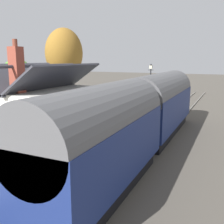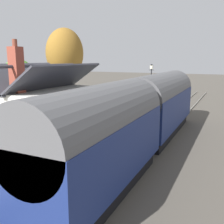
% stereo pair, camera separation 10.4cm
% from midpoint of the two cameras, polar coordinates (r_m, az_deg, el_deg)
% --- Properties ---
extents(ground_plane, '(160.00, 160.00, 0.00)m').
position_cam_midpoint_polar(ground_plane, '(19.06, 7.46, -4.65)').
color(ground_plane, '#4C473F').
extents(platform, '(32.00, 6.04, 0.91)m').
position_cam_midpoint_polar(platform, '(20.46, -3.30, -2.13)').
color(platform, '#A39B8C').
rests_on(platform, ground).
extents(platform_edge_coping, '(32.00, 0.36, 0.02)m').
position_cam_midpoint_polar(platform_edge_coping, '(19.20, 4.17, -1.64)').
color(platform_edge_coping, beige).
rests_on(platform_edge_coping, platform).
extents(rail_near, '(52.00, 0.08, 0.14)m').
position_cam_midpoint_polar(rail_near, '(18.64, 12.23, -4.97)').
color(rail_near, gray).
rests_on(rail_near, ground).
extents(rail_far, '(52.00, 0.08, 0.14)m').
position_cam_midpoint_polar(rail_far, '(18.99, 7.98, -4.51)').
color(rail_far, gray).
rests_on(rail_far, ground).
extents(train, '(18.36, 2.73, 4.32)m').
position_cam_midpoint_polar(train, '(14.77, 6.53, -0.52)').
color(train, black).
rests_on(train, ground).
extents(station_building, '(6.25, 4.12, 5.33)m').
position_cam_midpoint_polar(station_building, '(15.82, -14.41, 0.60)').
color(station_building, silver).
rests_on(station_building, platform).
extents(bench_platform_end, '(1.40, 0.44, 0.88)m').
position_cam_midpoint_polar(bench_platform_end, '(22.15, 1.93, 1.39)').
color(bench_platform_end, teal).
rests_on(bench_platform_end, platform).
extents(bench_near_building, '(1.41, 0.47, 0.88)m').
position_cam_midpoint_polar(bench_near_building, '(27.83, 7.28, 3.39)').
color(bench_near_building, teal).
rests_on(bench_near_building, platform).
extents(planter_under_sign, '(0.64, 0.64, 0.89)m').
position_cam_midpoint_polar(planter_under_sign, '(21.12, -0.00, 0.88)').
color(planter_under_sign, teal).
rests_on(planter_under_sign, platform).
extents(planter_edge_near, '(0.46, 0.46, 0.71)m').
position_cam_midpoint_polar(planter_edge_near, '(29.12, 6.84, 3.56)').
color(planter_edge_near, '#9E5138').
rests_on(planter_edge_near, platform).
extents(planter_bench_left, '(0.87, 0.32, 0.65)m').
position_cam_midpoint_polar(planter_bench_left, '(26.28, 8.83, 2.51)').
color(planter_bench_left, teal).
rests_on(planter_bench_left, platform).
extents(planter_by_door, '(0.64, 0.64, 0.90)m').
position_cam_midpoint_polar(planter_by_door, '(20.55, 4.61, 0.52)').
color(planter_by_door, black).
rests_on(planter_by_door, platform).
extents(planter_corner_building, '(0.60, 0.60, 0.85)m').
position_cam_midpoint_polar(planter_corner_building, '(25.11, 7.79, 2.51)').
color(planter_corner_building, '#9E5138').
rests_on(planter_corner_building, platform).
extents(lamp_post_platform, '(0.32, 0.50, 3.91)m').
position_cam_midpoint_polar(lamp_post_platform, '(25.36, 8.69, 7.65)').
color(lamp_post_platform, black).
rests_on(lamp_post_platform, platform).
extents(station_sign_board, '(0.96, 0.06, 1.57)m').
position_cam_midpoint_polar(station_sign_board, '(26.40, 8.65, 4.48)').
color(station_sign_board, black).
rests_on(station_sign_board, platform).
extents(tree_distant, '(4.09, 3.51, 8.28)m').
position_cam_midpoint_polar(tree_distant, '(26.99, -10.15, 12.50)').
color(tree_distant, '#4C3828').
rests_on(tree_distant, ground).
extents(tree_mid_background, '(3.49, 3.32, 5.27)m').
position_cam_midpoint_polar(tree_mid_background, '(31.87, -19.75, 7.91)').
color(tree_mid_background, '#4C3828').
rests_on(tree_mid_background, ground).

